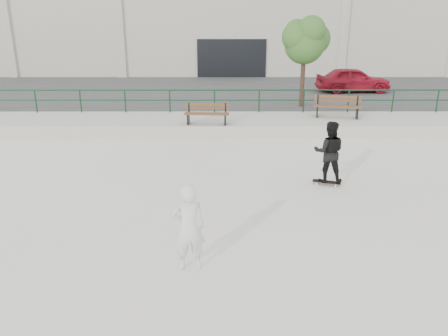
{
  "coord_description": "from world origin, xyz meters",
  "views": [
    {
      "loc": [
        -0.6,
        -8.65,
        4.39
      ],
      "look_at": [
        -0.58,
        2.0,
        0.81
      ],
      "focal_mm": 35.0,
      "sensor_mm": 36.0,
      "label": 1
    }
  ],
  "objects_px": {
    "bench_right": "(337,107)",
    "skateboard": "(327,182)",
    "tree": "(305,39)",
    "standing_skater": "(329,152)",
    "seated_skater": "(189,227)",
    "bench_left": "(207,114)",
    "red_car": "(353,80)"
  },
  "relations": [
    {
      "from": "bench_right",
      "to": "tree",
      "type": "xyz_separation_m",
      "value": [
        -1.07,
        2.53,
        2.67
      ]
    },
    {
      "from": "bench_right",
      "to": "seated_skater",
      "type": "bearing_deg",
      "value": -104.01
    },
    {
      "from": "tree",
      "to": "standing_skater",
      "type": "distance_m",
      "value": 9.77
    },
    {
      "from": "tree",
      "to": "standing_skater",
      "type": "height_order",
      "value": "tree"
    },
    {
      "from": "bench_right",
      "to": "red_car",
      "type": "relative_size",
      "value": 0.49
    },
    {
      "from": "tree",
      "to": "skateboard",
      "type": "height_order",
      "value": "tree"
    },
    {
      "from": "bench_left",
      "to": "tree",
      "type": "height_order",
      "value": "tree"
    },
    {
      "from": "bench_right",
      "to": "red_car",
      "type": "xyz_separation_m",
      "value": [
        2.62,
        7.01,
        0.26
      ]
    },
    {
      "from": "tree",
      "to": "skateboard",
      "type": "xyz_separation_m",
      "value": [
        -0.86,
        -9.36,
        -3.55
      ]
    },
    {
      "from": "standing_skater",
      "to": "seated_skater",
      "type": "xyz_separation_m",
      "value": [
        -3.56,
        -4.41,
        -0.13
      ]
    },
    {
      "from": "red_car",
      "to": "standing_skater",
      "type": "xyz_separation_m",
      "value": [
        -4.54,
        -13.84,
        -0.25
      ]
    },
    {
      "from": "bench_right",
      "to": "tree",
      "type": "relative_size",
      "value": 0.49
    },
    {
      "from": "skateboard",
      "to": "standing_skater",
      "type": "xyz_separation_m",
      "value": [
        0.0,
        0.0,
        0.89
      ]
    },
    {
      "from": "bench_left",
      "to": "skateboard",
      "type": "distance_m",
      "value": 6.65
    },
    {
      "from": "bench_right",
      "to": "seated_skater",
      "type": "distance_m",
      "value": 12.51
    },
    {
      "from": "tree",
      "to": "seated_skater",
      "type": "relative_size",
      "value": 2.49
    },
    {
      "from": "bench_right",
      "to": "skateboard",
      "type": "distance_m",
      "value": 7.15
    },
    {
      "from": "tree",
      "to": "seated_skater",
      "type": "bearing_deg",
      "value": -107.79
    },
    {
      "from": "seated_skater",
      "to": "standing_skater",
      "type": "bearing_deg",
      "value": -136.68
    },
    {
      "from": "skateboard",
      "to": "standing_skater",
      "type": "height_order",
      "value": "standing_skater"
    },
    {
      "from": "bench_right",
      "to": "tree",
      "type": "height_order",
      "value": "tree"
    },
    {
      "from": "skateboard",
      "to": "tree",
      "type": "bearing_deg",
      "value": 104.01
    },
    {
      "from": "red_car",
      "to": "standing_skater",
      "type": "height_order",
      "value": "red_car"
    },
    {
      "from": "standing_skater",
      "to": "bench_left",
      "type": "bearing_deg",
      "value": -46.92
    },
    {
      "from": "seated_skater",
      "to": "bench_right",
      "type": "bearing_deg",
      "value": -123.77
    },
    {
      "from": "skateboard",
      "to": "bench_right",
      "type": "bearing_deg",
      "value": 93.51
    },
    {
      "from": "bench_right",
      "to": "skateboard",
      "type": "relative_size",
      "value": 2.56
    },
    {
      "from": "bench_left",
      "to": "bench_right",
      "type": "bearing_deg",
      "value": 16.29
    },
    {
      "from": "bench_left",
      "to": "seated_skater",
      "type": "height_order",
      "value": "seated_skater"
    },
    {
      "from": "skateboard",
      "to": "seated_skater",
      "type": "xyz_separation_m",
      "value": [
        -3.56,
        -4.41,
        0.76
      ]
    },
    {
      "from": "bench_right",
      "to": "seated_skater",
      "type": "xyz_separation_m",
      "value": [
        -5.48,
        -11.24,
        -0.11
      ]
    },
    {
      "from": "skateboard",
      "to": "standing_skater",
      "type": "relative_size",
      "value": 0.46
    }
  ]
}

